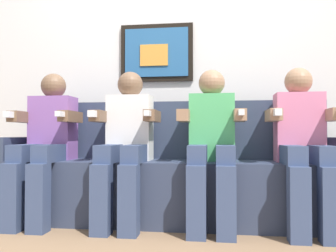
{
  "coord_description": "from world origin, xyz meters",
  "views": [
    {
      "loc": [
        0.34,
        -2.36,
        0.64
      ],
      "look_at": [
        0.0,
        0.15,
        0.7
      ],
      "focal_mm": 38.75,
      "sensor_mm": 36.0,
      "label": 1
    }
  ],
  "objects_px": {
    "person_left_center": "(126,139)",
    "person_right_center": "(212,140)",
    "person_leftmost": "(46,139)",
    "person_rightmost": "(303,140)",
    "couch": "(171,179)"
  },
  "relations": [
    {
      "from": "person_left_center",
      "to": "person_right_center",
      "type": "xyz_separation_m",
      "value": [
        0.61,
        0.0,
        -0.0
      ]
    },
    {
      "from": "person_leftmost",
      "to": "person_right_center",
      "type": "distance_m",
      "value": 1.21
    },
    {
      "from": "person_leftmost",
      "to": "person_left_center",
      "type": "bearing_deg",
      "value": 0.0
    },
    {
      "from": "person_rightmost",
      "to": "person_leftmost",
      "type": "bearing_deg",
      "value": 180.0
    },
    {
      "from": "person_right_center",
      "to": "person_rightmost",
      "type": "bearing_deg",
      "value": -0.04
    },
    {
      "from": "person_leftmost",
      "to": "person_rightmost",
      "type": "bearing_deg",
      "value": 0.0
    },
    {
      "from": "person_left_center",
      "to": "person_right_center",
      "type": "distance_m",
      "value": 0.61
    },
    {
      "from": "person_leftmost",
      "to": "couch",
      "type": "bearing_deg",
      "value": 10.54
    },
    {
      "from": "person_left_center",
      "to": "person_rightmost",
      "type": "xyz_separation_m",
      "value": [
        1.21,
        0.0,
        0.0
      ]
    },
    {
      "from": "person_left_center",
      "to": "person_right_center",
      "type": "height_order",
      "value": "same"
    },
    {
      "from": "couch",
      "to": "person_left_center",
      "type": "bearing_deg",
      "value": -150.83
    },
    {
      "from": "person_leftmost",
      "to": "person_rightmost",
      "type": "xyz_separation_m",
      "value": [
        1.82,
        0.0,
        0.0
      ]
    },
    {
      "from": "couch",
      "to": "person_rightmost",
      "type": "relative_size",
      "value": 2.31
    },
    {
      "from": "person_leftmost",
      "to": "person_right_center",
      "type": "xyz_separation_m",
      "value": [
        1.21,
        0.0,
        -0.0
      ]
    },
    {
      "from": "couch",
      "to": "person_right_center",
      "type": "distance_m",
      "value": 0.45
    }
  ]
}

